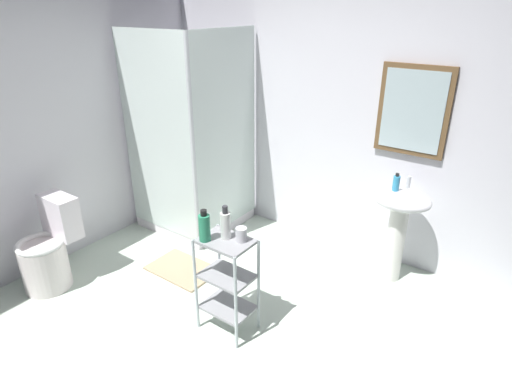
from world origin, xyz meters
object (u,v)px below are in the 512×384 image
(storage_cart, at_px, (227,278))
(hand_soap_bottle, at_px, (396,183))
(rinse_cup, at_px, (241,234))
(pedestal_sink, at_px, (399,218))
(shower_stall, at_px, (195,187))
(body_wash_bottle_green, at_px, (204,227))
(toilet, at_px, (49,252))
(lotion_bottle_white, at_px, (225,224))
(bath_mat, at_px, (183,269))

(storage_cart, xyz_separation_m, hand_soap_bottle, (0.69, 1.31, 0.44))
(storage_cart, relative_size, rinse_cup, 7.62)
(pedestal_sink, distance_m, hand_soap_bottle, 0.30)
(shower_stall, bearing_deg, body_wash_bottle_green, -43.68)
(pedestal_sink, xyz_separation_m, toilet, (-2.29, -1.76, -0.26))
(pedestal_sink, height_order, storage_cart, pedestal_sink)
(shower_stall, xyz_separation_m, hand_soap_bottle, (1.93, 0.31, 0.41))
(lotion_bottle_white, relative_size, bath_mat, 0.40)
(rinse_cup, bearing_deg, storage_cart, -149.41)
(hand_soap_bottle, bearing_deg, lotion_bottle_white, -118.65)
(storage_cart, height_order, bath_mat, storage_cart)
(body_wash_bottle_green, bearing_deg, pedestal_sink, 57.94)
(toilet, bearing_deg, shower_stall, 78.65)
(hand_soap_bottle, distance_m, body_wash_bottle_green, 1.61)
(bath_mat, bearing_deg, hand_soap_bottle, 33.76)
(toilet, distance_m, lotion_bottle_white, 1.68)
(pedestal_sink, relative_size, toilet, 1.07)
(pedestal_sink, height_order, bath_mat, pedestal_sink)
(toilet, bearing_deg, hand_soap_bottle, 38.42)
(pedestal_sink, relative_size, bath_mat, 1.35)
(shower_stall, height_order, rinse_cup, shower_stall)
(hand_soap_bottle, bearing_deg, bath_mat, -146.24)
(hand_soap_bottle, height_order, rinse_cup, hand_soap_bottle)
(body_wash_bottle_green, xyz_separation_m, bath_mat, (-0.68, 0.40, -0.83))
(storage_cart, height_order, hand_soap_bottle, hand_soap_bottle)
(pedestal_sink, height_order, lotion_bottle_white, lotion_bottle_white)
(pedestal_sink, height_order, hand_soap_bottle, hand_soap_bottle)
(storage_cart, distance_m, bath_mat, 0.96)
(hand_soap_bottle, height_order, lotion_bottle_white, lotion_bottle_white)
(hand_soap_bottle, bearing_deg, shower_stall, -170.82)
(hand_soap_bottle, relative_size, bath_mat, 0.25)
(body_wash_bottle_green, bearing_deg, lotion_bottle_white, 47.44)
(hand_soap_bottle, distance_m, rinse_cup, 1.40)
(storage_cart, bearing_deg, shower_stall, 141.16)
(body_wash_bottle_green, height_order, bath_mat, body_wash_bottle_green)
(rinse_cup, distance_m, bath_mat, 1.21)
(shower_stall, bearing_deg, hand_soap_bottle, 9.18)
(hand_soap_bottle, xyz_separation_m, rinse_cup, (-0.60, -1.26, -0.09))
(lotion_bottle_white, bearing_deg, toilet, -162.68)
(shower_stall, relative_size, pedestal_sink, 2.47)
(lotion_bottle_white, xyz_separation_m, rinse_cup, (0.11, 0.03, -0.05))
(storage_cart, bearing_deg, lotion_bottle_white, 124.80)
(shower_stall, distance_m, body_wash_bottle_green, 1.61)
(toilet, xyz_separation_m, storage_cart, (1.54, 0.45, 0.12))
(storage_cart, relative_size, lotion_bottle_white, 3.10)
(shower_stall, distance_m, bath_mat, 0.93)
(pedestal_sink, relative_size, lotion_bottle_white, 3.39)
(toilet, xyz_separation_m, body_wash_bottle_green, (1.43, 0.37, 0.52))
(toilet, height_order, bath_mat, toilet)
(lotion_bottle_white, height_order, bath_mat, lotion_bottle_white)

